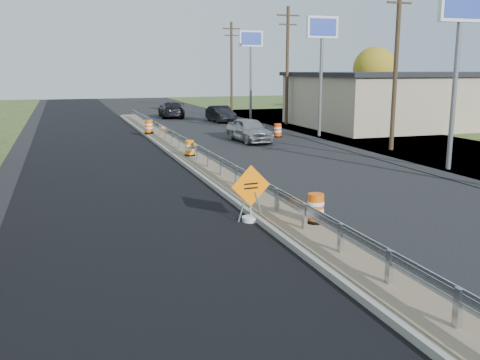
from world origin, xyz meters
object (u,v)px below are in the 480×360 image
object	(u,v)px
barrel_median_near	(316,209)
car_silver	(249,130)
barrel_median_far	(149,127)
car_dark_mid	(221,114)
car_dark_far	(171,109)
barrel_median_mid	(190,148)
caution_sign	(251,207)
barrel_shoulder_mid	(278,131)

from	to	relation	value
barrel_median_near	car_silver	distance (m)	19.10
barrel_median_far	car_dark_mid	bearing A→B (deg)	48.23
car_dark_far	barrel_median_mid	bearing A→B (deg)	85.89
car_silver	barrel_median_near	bearing A→B (deg)	-108.12
car_dark_mid	car_dark_far	xyz separation A→B (m)	(-3.21, 5.74, 0.06)
barrel_median_near	caution_sign	bearing A→B (deg)	135.81
barrel_median_far	barrel_median_near	bearing A→B (deg)	-87.26
caution_sign	barrel_median_far	size ratio (longest dim) A/B	1.93
barrel_median_near	barrel_median_mid	distance (m)	12.82
car_silver	car_dark_mid	world-z (taller)	car_silver
barrel_median_near	barrel_shoulder_mid	xyz separation A→B (m)	(7.12, 20.11, -0.20)
barrel_median_mid	barrel_shoulder_mid	bearing A→B (deg)	43.21
caution_sign	barrel_median_mid	size ratio (longest dim) A/B	2.22
caution_sign	barrel_shoulder_mid	world-z (taller)	caution_sign
car_silver	car_dark_mid	distance (m)	13.07
caution_sign	car_dark_mid	world-z (taller)	caution_sign
caution_sign	car_silver	bearing A→B (deg)	65.36
barrel_median_far	barrel_shoulder_mid	xyz separation A→B (m)	(8.22, -2.91, -0.23)
barrel_median_mid	car_dark_far	size ratio (longest dim) A/B	0.15
barrel_median_mid	barrel_median_near	bearing A→B (deg)	-87.05
barrel_median_mid	car_dark_mid	bearing A→B (deg)	69.16
car_dark_far	car_silver	bearing A→B (deg)	98.96
barrel_median_near	car_silver	size ratio (longest dim) A/B	0.19
car_silver	car_dark_far	bearing A→B (deg)	89.63
barrel_median_near	car_silver	xyz separation A→B (m)	(4.54, 18.55, 0.12)
caution_sign	car_dark_far	bearing A→B (deg)	77.17
barrel_shoulder_mid	car_silver	distance (m)	3.03
barrel_median_near	car_dark_mid	distance (m)	32.13
barrel_median_mid	car_dark_far	distance (m)	24.73
barrel_median_far	car_silver	xyz separation A→B (m)	(5.64, -4.48, 0.09)
barrel_median_near	barrel_median_far	distance (m)	23.05
car_dark_mid	car_dark_far	distance (m)	6.58
barrel_median_far	barrel_shoulder_mid	bearing A→B (deg)	-19.50
caution_sign	barrel_median_near	size ratio (longest dim) A/B	2.07
barrel_median_mid	car_silver	distance (m)	7.75
barrel_median_mid	barrel_shoulder_mid	size ratio (longest dim) A/B	0.86
barrel_shoulder_mid	car_dark_far	distance (m)	17.55
car_dark_mid	barrel_median_mid	bearing A→B (deg)	-113.83
caution_sign	barrel_median_far	distance (m)	21.62
barrel_median_far	car_dark_mid	world-z (taller)	car_dark_mid
barrel_median_mid	car_silver	size ratio (longest dim) A/B	0.18
barrel_median_near	car_silver	world-z (taller)	car_silver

